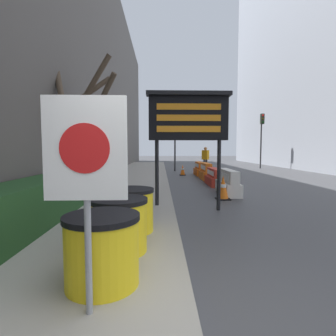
{
  "coord_description": "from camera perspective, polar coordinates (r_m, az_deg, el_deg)",
  "views": [
    {
      "loc": [
        -0.33,
        -1.93,
        1.62
      ],
      "look_at": [
        -0.06,
        8.03,
        0.9
      ],
      "focal_mm": 28.0,
      "sensor_mm": 36.0,
      "label": 1
    }
  ],
  "objects": [
    {
      "name": "building_left_facade",
      "position": [
        13.14,
        -17.78,
        25.93
      ],
      "size": [
        0.4,
        50.4,
        13.08
      ],
      "color": "#4C4742",
      "rests_on": "ground_plane"
    },
    {
      "name": "hedge_strip",
      "position": [
        5.28,
        -29.98,
        -7.84
      ],
      "size": [
        0.9,
        5.1,
        0.87
      ],
      "color": "#1E421E",
      "rests_on": "sidewalk_left"
    },
    {
      "name": "bare_tree",
      "position": [
        8.65,
        -17.53,
        8.35
      ],
      "size": [
        2.16,
        2.32,
        4.52
      ],
      "color": "#4C3D2D",
      "rests_on": "sidewalk_left"
    },
    {
      "name": "barrel_drum_foreground",
      "position": [
        3.06,
        -14.13,
        -16.81
      ],
      "size": [
        0.82,
        0.82,
        0.77
      ],
      "color": "yellow",
      "rests_on": "sidewalk_left"
    },
    {
      "name": "barrel_drum_middle",
      "position": [
        3.93,
        -10.58,
        -12.04
      ],
      "size": [
        0.82,
        0.82,
        0.77
      ],
      "color": "yellow",
      "rests_on": "sidewalk_left"
    },
    {
      "name": "barrel_drum_back",
      "position": [
        4.81,
        -8.05,
        -8.99
      ],
      "size": [
        0.82,
        0.82,
        0.77
      ],
      "color": "yellow",
      "rests_on": "sidewalk_left"
    },
    {
      "name": "warning_sign",
      "position": [
        2.36,
        -17.48,
        1.07
      ],
      "size": [
        0.71,
        0.08,
        1.93
      ],
      "color": "gray",
      "rests_on": "sidewalk_left"
    },
    {
      "name": "message_board",
      "position": [
        6.91,
        4.45,
        10.59
      ],
      "size": [
        2.16,
        0.36,
        3.08
      ],
      "color": "black",
      "rests_on": "ground_plane"
    },
    {
      "name": "jersey_barrier_white",
      "position": [
        9.69,
        12.9,
        -3.27
      ],
      "size": [
        0.53,
        1.88,
        0.88
      ],
      "color": "silver",
      "rests_on": "ground_plane"
    },
    {
      "name": "jersey_barrier_red_striped",
      "position": [
        11.95,
        10.11,
        -2.1
      ],
      "size": [
        0.62,
        1.78,
        0.76
      ],
      "color": "red",
      "rests_on": "ground_plane"
    },
    {
      "name": "jersey_barrier_orange_near",
      "position": [
        14.15,
        8.27,
        -0.91
      ],
      "size": [
        0.55,
        1.76,
        0.88
      ],
      "color": "orange",
      "rests_on": "ground_plane"
    },
    {
      "name": "jersey_barrier_orange_far",
      "position": [
        16.38,
        6.93,
        -0.3
      ],
      "size": [
        0.59,
        1.8,
        0.82
      ],
      "color": "orange",
      "rests_on": "ground_plane"
    },
    {
      "name": "traffic_cone_near",
      "position": [
        8.62,
        11.9,
        -4.22
      ],
      "size": [
        0.43,
        0.43,
        0.78
      ],
      "color": "black",
      "rests_on": "ground_plane"
    },
    {
      "name": "traffic_cone_mid",
      "position": [
        16.24,
        3.2,
        -0.44
      ],
      "size": [
        0.37,
        0.37,
        0.67
      ],
      "color": "black",
      "rests_on": "ground_plane"
    },
    {
      "name": "traffic_light_near_curb",
      "position": [
        19.29,
        1.55,
        8.32
      ],
      "size": [
        0.28,
        0.45,
        4.19
      ],
      "color": "#2D2D30",
      "rests_on": "ground_plane"
    },
    {
      "name": "traffic_light_far_side",
      "position": [
        23.35,
        19.73,
        7.92
      ],
      "size": [
        0.28,
        0.45,
        4.53
      ],
      "color": "#2D2D30",
      "rests_on": "ground_plane"
    },
    {
      "name": "pedestrian_worker",
      "position": [
        19.35,
        8.14,
        2.41
      ],
      "size": [
        0.53,
        0.53,
        1.78
      ],
      "rotation": [
        0.0,
        0.0,
        2.35
      ],
      "color": "#333338",
      "rests_on": "ground_plane"
    }
  ]
}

